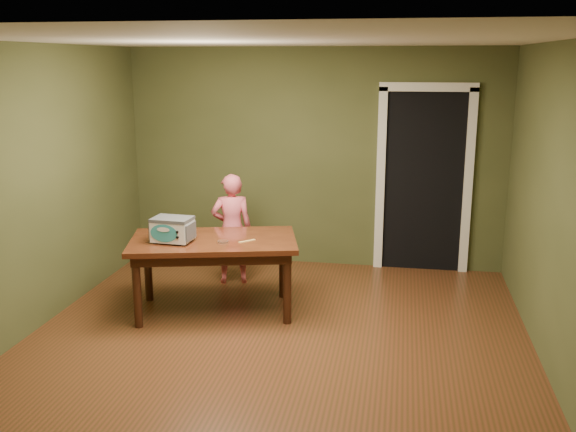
# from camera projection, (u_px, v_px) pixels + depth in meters

# --- Properties ---
(floor) EXTENTS (5.00, 5.00, 0.00)m
(floor) POSITION_uv_depth(u_px,v_px,m) (272.00, 349.00, 5.58)
(floor) COLOR brown
(floor) RESTS_ON ground
(room_shell) EXTENTS (4.52, 5.02, 2.61)m
(room_shell) POSITION_uv_depth(u_px,v_px,m) (271.00, 154.00, 5.17)
(room_shell) COLOR #4B502B
(room_shell) RESTS_ON ground
(doorway) EXTENTS (1.10, 0.66, 2.25)m
(doorway) POSITION_uv_depth(u_px,v_px,m) (423.00, 178.00, 7.76)
(doorway) COLOR black
(doorway) RESTS_ON ground
(dining_table) EXTENTS (1.77, 1.26, 0.75)m
(dining_table) POSITION_uv_depth(u_px,v_px,m) (214.00, 249.00, 6.27)
(dining_table) COLOR #3E1A0E
(dining_table) RESTS_ON floor
(toy_oven) EXTENTS (0.41, 0.29, 0.24)m
(toy_oven) POSITION_uv_depth(u_px,v_px,m) (172.00, 229.00, 6.11)
(toy_oven) COLOR #4C4F54
(toy_oven) RESTS_ON dining_table
(baking_pan) EXTENTS (0.10, 0.10, 0.02)m
(baking_pan) POSITION_uv_depth(u_px,v_px,m) (223.00, 242.00, 6.11)
(baking_pan) COLOR silver
(baking_pan) RESTS_ON dining_table
(spatula) EXTENTS (0.14, 0.15, 0.01)m
(spatula) POSITION_uv_depth(u_px,v_px,m) (247.00, 241.00, 6.15)
(spatula) COLOR #EFC068
(spatula) RESTS_ON dining_table
(child) EXTENTS (0.52, 0.42, 1.24)m
(child) POSITION_uv_depth(u_px,v_px,m) (232.00, 229.00, 7.12)
(child) COLOR #EE6274
(child) RESTS_ON floor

